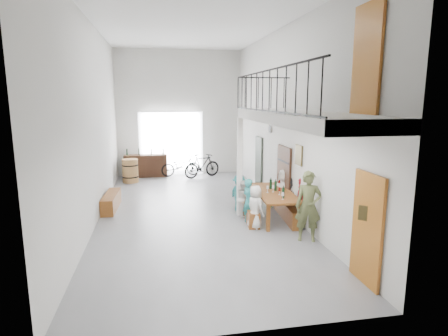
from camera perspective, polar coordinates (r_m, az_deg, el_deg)
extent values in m
plane|color=slate|center=(11.43, -4.58, -6.80)|extent=(12.00, 12.00, 0.00)
plane|color=silver|center=(16.90, -6.80, 8.30)|extent=(5.50, 0.00, 5.50)
plane|color=silver|center=(5.01, 1.91, 2.95)|extent=(5.50, 0.00, 5.50)
plane|color=silver|center=(11.01, -19.28, 6.56)|extent=(0.00, 12.00, 12.00)
plane|color=silver|center=(11.52, 9.06, 7.18)|extent=(0.00, 12.00, 12.00)
plane|color=white|center=(11.10, -5.03, 21.40)|extent=(12.00, 12.00, 0.00)
cube|color=white|center=(16.93, -8.04, 3.68)|extent=(2.80, 0.08, 2.80)
cube|color=#985515|center=(7.43, 20.96, -8.70)|extent=(0.06, 0.95, 2.10)
cube|color=#351D10|center=(11.46, 9.06, -1.68)|extent=(0.06, 1.10, 2.00)
cube|color=#293128|center=(14.08, 5.31, 0.70)|extent=(0.06, 0.80, 2.00)
cube|color=#985515|center=(7.41, 20.93, 15.23)|extent=(0.06, 0.90, 1.95)
cube|color=#403519|center=(10.29, 11.33, 1.94)|extent=(0.04, 0.45, 0.55)
cylinder|color=white|center=(12.67, 7.05, 5.94)|extent=(0.04, 0.28, 0.28)
cube|color=white|center=(8.25, 11.52, 7.51)|extent=(1.50, 5.60, 0.25)
cube|color=black|center=(8.02, 6.78, 14.57)|extent=(0.03, 5.60, 0.03)
cube|color=black|center=(8.00, 6.65, 8.64)|extent=(0.03, 5.60, 0.03)
cube|color=black|center=(10.89, 6.17, 13.53)|extent=(1.50, 0.03, 0.03)
cube|color=white|center=(10.85, 2.40, 0.10)|extent=(0.14, 0.14, 2.88)
cube|color=brown|center=(10.76, 7.64, -3.76)|extent=(1.12, 2.46, 0.06)
cube|color=brown|center=(9.81, 6.74, -7.57)|extent=(0.09, 0.09, 0.73)
cube|color=brown|center=(10.04, 11.37, -7.30)|extent=(0.09, 0.09, 0.73)
cube|color=brown|center=(11.75, 4.37, -4.46)|extent=(0.09, 0.09, 0.73)
cube|color=brown|center=(11.93, 8.28, -4.31)|extent=(0.09, 0.09, 0.73)
cube|color=brown|center=(10.80, 3.97, -6.67)|extent=(0.49, 1.86, 0.42)
cube|color=brown|center=(10.93, 9.59, -6.43)|extent=(0.44, 2.09, 0.48)
cylinder|color=black|center=(10.10, 9.02, -3.56)|extent=(0.07, 0.07, 0.35)
cylinder|color=black|center=(11.04, 7.14, -2.29)|extent=(0.07, 0.07, 0.35)
cylinder|color=black|center=(10.85, 7.86, -2.54)|extent=(0.07, 0.07, 0.35)
cube|color=brown|center=(12.21, -16.80, -4.91)|extent=(0.47, 1.74, 0.48)
cylinder|color=olive|center=(15.79, -14.10, -0.41)|extent=(0.64, 0.64, 0.96)
cylinder|color=black|center=(15.84, -14.06, -1.26)|extent=(0.65, 0.65, 0.05)
cylinder|color=black|center=(15.75, -14.13, 0.45)|extent=(0.65, 0.65, 0.05)
cube|color=#351D10|center=(16.77, -11.84, 0.34)|extent=(1.85, 0.54, 0.97)
cylinder|color=black|center=(16.74, -14.57, 2.38)|extent=(0.06, 0.06, 0.28)
cylinder|color=black|center=(16.65, -12.81, 2.41)|extent=(0.06, 0.06, 0.28)
cylinder|color=black|center=(16.69, -11.04, 2.51)|extent=(0.06, 0.06, 0.28)
cylinder|color=black|center=(16.64, -9.26, 2.54)|extent=(0.06, 0.06, 0.28)
imported|color=silver|center=(9.97, 4.80, -5.94)|extent=(0.57, 0.67, 1.16)
imported|color=teal|center=(10.35, 3.81, -5.04)|extent=(0.45, 0.54, 1.25)
imported|color=silver|center=(10.98, 3.08, -4.63)|extent=(0.43, 0.54, 1.06)
imported|color=teal|center=(11.43, 2.30, -3.84)|extent=(0.66, 0.83, 1.12)
imported|color=red|center=(10.51, 11.73, -4.87)|extent=(0.58, 0.82, 1.30)
imported|color=black|center=(11.11, 10.59, -4.30)|extent=(0.74, 1.14, 1.18)
imported|color=silver|center=(11.52, 9.08, -3.40)|extent=(0.53, 0.71, 1.30)
imported|color=#4B522E|center=(9.24, 12.73, -5.72)|extent=(0.73, 0.59, 1.72)
imported|color=#134417|center=(12.05, 7.00, -4.75)|extent=(0.53, 0.50, 0.48)
imported|color=black|center=(16.70, -6.65, 0.34)|extent=(1.81, 0.90, 0.91)
imported|color=black|center=(16.28, -3.36, 0.36)|extent=(1.78, 1.14, 1.04)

